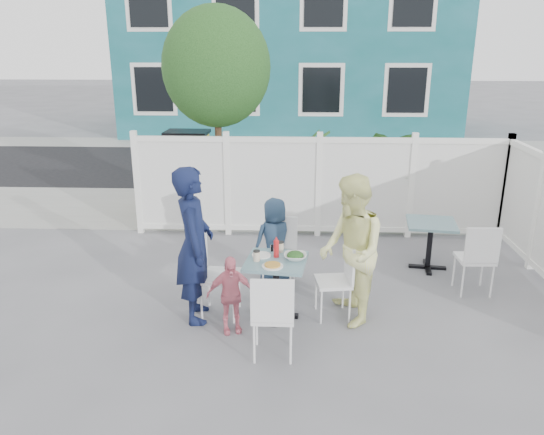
{
  "coord_description": "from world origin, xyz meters",
  "views": [
    {
      "loc": [
        -0.28,
        -5.73,
        2.98
      ],
      "look_at": [
        -0.54,
        0.08,
        1.06
      ],
      "focal_mm": 35.0,
      "sensor_mm": 36.0,
      "label": 1
    }
  ],
  "objects_px": {
    "main_table": "(276,273)",
    "man": "(194,245)",
    "boy": "(275,241)",
    "chair_near": "(273,311)",
    "chair_right": "(340,275)",
    "spare_table": "(431,233)",
    "toddler": "(230,295)",
    "woman": "(351,251)",
    "chair_left": "(212,268)",
    "chair_back": "(280,247)",
    "utility_cabinet": "(189,170)"
  },
  "relations": [
    {
      "from": "toddler",
      "to": "man",
      "type": "bearing_deg",
      "value": 129.46
    },
    {
      "from": "spare_table",
      "to": "chair_back",
      "type": "xyz_separation_m",
      "value": [
        -2.03,
        -0.59,
        -0.01
      ]
    },
    {
      "from": "utility_cabinet",
      "to": "boy",
      "type": "height_order",
      "value": "utility_cabinet"
    },
    {
      "from": "utility_cabinet",
      "to": "chair_right",
      "type": "distance_m",
      "value": 4.97
    },
    {
      "from": "chair_left",
      "to": "utility_cabinet",
      "type": "bearing_deg",
      "value": -162.29
    },
    {
      "from": "spare_table",
      "to": "boy",
      "type": "relative_size",
      "value": 0.64
    },
    {
      "from": "main_table",
      "to": "man",
      "type": "xyz_separation_m",
      "value": [
        -0.89,
        -0.06,
        0.34
      ]
    },
    {
      "from": "spare_table",
      "to": "woman",
      "type": "height_order",
      "value": "woman"
    },
    {
      "from": "main_table",
      "to": "chair_near",
      "type": "height_order",
      "value": "chair_near"
    },
    {
      "from": "boy",
      "to": "chair_near",
      "type": "bearing_deg",
      "value": 69.76
    },
    {
      "from": "utility_cabinet",
      "to": "toddler",
      "type": "bearing_deg",
      "value": -72.22
    },
    {
      "from": "man",
      "to": "boy",
      "type": "relative_size",
      "value": 1.56
    },
    {
      "from": "spare_table",
      "to": "toddler",
      "type": "bearing_deg",
      "value": -144.64
    },
    {
      "from": "spare_table",
      "to": "chair_near",
      "type": "distance_m",
      "value": 3.09
    },
    {
      "from": "utility_cabinet",
      "to": "main_table",
      "type": "distance_m",
      "value": 4.69
    },
    {
      "from": "chair_near",
      "to": "boy",
      "type": "xyz_separation_m",
      "value": [
        -0.05,
        1.8,
        0.04
      ]
    },
    {
      "from": "main_table",
      "to": "chair_left",
      "type": "relative_size",
      "value": 0.75
    },
    {
      "from": "chair_back",
      "to": "man",
      "type": "bearing_deg",
      "value": 53.33
    },
    {
      "from": "man",
      "to": "boy",
      "type": "bearing_deg",
      "value": -49.45
    },
    {
      "from": "chair_back",
      "to": "spare_table",
      "type": "bearing_deg",
      "value": -155.41
    },
    {
      "from": "chair_right",
      "to": "chair_back",
      "type": "xyz_separation_m",
      "value": [
        -0.7,
        0.8,
        0.01
      ]
    },
    {
      "from": "utility_cabinet",
      "to": "main_table",
      "type": "relative_size",
      "value": 1.86
    },
    {
      "from": "chair_left",
      "to": "chair_back",
      "type": "height_order",
      "value": "chair_left"
    },
    {
      "from": "woman",
      "to": "boy",
      "type": "height_order",
      "value": "woman"
    },
    {
      "from": "main_table",
      "to": "man",
      "type": "bearing_deg",
      "value": -176.37
    },
    {
      "from": "spare_table",
      "to": "woman",
      "type": "xyz_separation_m",
      "value": [
        -1.24,
        -1.48,
        0.31
      ]
    },
    {
      "from": "utility_cabinet",
      "to": "boy",
      "type": "bearing_deg",
      "value": -60.67
    },
    {
      "from": "chair_right",
      "to": "boy",
      "type": "xyz_separation_m",
      "value": [
        -0.77,
        0.88,
        0.06
      ]
    },
    {
      "from": "chair_right",
      "to": "chair_near",
      "type": "relative_size",
      "value": 0.96
    },
    {
      "from": "boy",
      "to": "main_table",
      "type": "bearing_deg",
      "value": 71.25
    },
    {
      "from": "spare_table",
      "to": "man",
      "type": "xyz_separation_m",
      "value": [
        -2.95,
        -1.5,
        0.35
      ]
    },
    {
      "from": "utility_cabinet",
      "to": "chair_right",
      "type": "height_order",
      "value": "utility_cabinet"
    },
    {
      "from": "utility_cabinet",
      "to": "chair_back",
      "type": "height_order",
      "value": "utility_cabinet"
    },
    {
      "from": "chair_left",
      "to": "boy",
      "type": "height_order",
      "value": "boy"
    },
    {
      "from": "woman",
      "to": "toddler",
      "type": "xyz_separation_m",
      "value": [
        -1.29,
        -0.31,
        -0.4
      ]
    },
    {
      "from": "chair_right",
      "to": "chair_near",
      "type": "distance_m",
      "value": 1.16
    },
    {
      "from": "chair_right",
      "to": "chair_near",
      "type": "xyz_separation_m",
      "value": [
        -0.72,
        -0.91,
        0.02
      ]
    },
    {
      "from": "utility_cabinet",
      "to": "chair_back",
      "type": "bearing_deg",
      "value": -60.32
    },
    {
      "from": "spare_table",
      "to": "chair_left",
      "type": "relative_size",
      "value": 0.73
    },
    {
      "from": "main_table",
      "to": "chair_right",
      "type": "relative_size",
      "value": 0.85
    },
    {
      "from": "woman",
      "to": "boy",
      "type": "xyz_separation_m",
      "value": [
        -0.87,
        0.98,
        -0.27
      ]
    },
    {
      "from": "spare_table",
      "to": "boy",
      "type": "distance_m",
      "value": 2.16
    },
    {
      "from": "spare_table",
      "to": "chair_right",
      "type": "height_order",
      "value": "chair_right"
    },
    {
      "from": "chair_right",
      "to": "chair_near",
      "type": "bearing_deg",
      "value": 134.13
    },
    {
      "from": "utility_cabinet",
      "to": "man",
      "type": "distance_m",
      "value": 4.47
    },
    {
      "from": "chair_back",
      "to": "boy",
      "type": "distance_m",
      "value": 0.12
    },
    {
      "from": "chair_near",
      "to": "chair_left",
      "type": "bearing_deg",
      "value": 129.17
    },
    {
      "from": "man",
      "to": "boy",
      "type": "distance_m",
      "value": 1.34
    },
    {
      "from": "utility_cabinet",
      "to": "chair_left",
      "type": "xyz_separation_m",
      "value": [
        1.1,
        -4.29,
        -0.11
      ]
    },
    {
      "from": "man",
      "to": "boy",
      "type": "height_order",
      "value": "man"
    }
  ]
}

